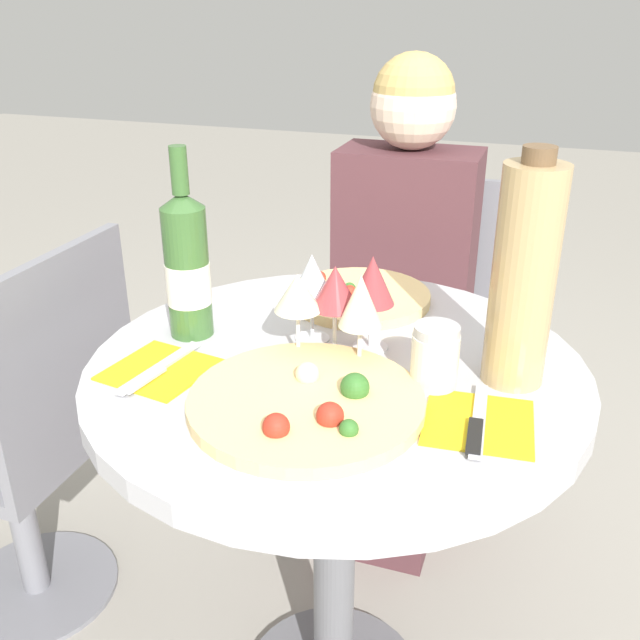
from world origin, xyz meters
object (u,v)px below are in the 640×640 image
(chair_behind_diner, at_px, (405,348))
(wine_bottle, at_px, (187,266))
(dining_table, at_px, (336,436))
(seated_diner, at_px, (396,328))
(pizza_large, at_px, (307,401))
(chair_empty_side, at_px, (30,446))
(tall_carafe, at_px, (524,276))

(chair_behind_diner, relative_size, wine_bottle, 2.65)
(dining_table, distance_m, seated_diner, 0.59)
(pizza_large, distance_m, wine_bottle, 0.35)
(dining_table, xyz_separation_m, pizza_large, (0.00, -0.15, 0.15))
(dining_table, bearing_deg, chair_empty_side, 178.34)
(seated_diner, bearing_deg, chair_behind_diner, -90.00)
(dining_table, relative_size, tall_carafe, 2.26)
(seated_diner, height_order, wine_bottle, seated_diner)
(seated_diner, relative_size, tall_carafe, 3.30)
(seated_diner, height_order, chair_empty_side, seated_diner)
(chair_behind_diner, relative_size, chair_empty_side, 1.00)
(tall_carafe, bearing_deg, pizza_large, -145.85)
(chair_behind_diner, distance_m, chair_empty_side, 0.96)
(seated_diner, distance_m, pizza_large, 0.77)
(wine_bottle, bearing_deg, tall_carafe, 1.32)
(chair_behind_diner, distance_m, tall_carafe, 0.90)
(seated_diner, distance_m, chair_empty_side, 0.88)
(wine_bottle, bearing_deg, seated_diner, 66.38)
(chair_behind_diner, xyz_separation_m, tall_carafe, (0.30, -0.68, 0.50))
(seated_diner, height_order, pizza_large, seated_diner)
(dining_table, xyz_separation_m, tall_carafe, (0.27, 0.04, 0.31))
(wine_bottle, bearing_deg, pizza_large, -31.84)
(seated_diner, xyz_separation_m, pizza_large, (0.03, -0.73, 0.22))
(chair_empty_side, bearing_deg, chair_behind_diner, -43.14)
(chair_empty_side, relative_size, pizza_large, 2.53)
(chair_empty_side, xyz_separation_m, wine_bottle, (0.41, 0.00, 0.45))
(dining_table, distance_m, chair_empty_side, 0.71)
(chair_empty_side, bearing_deg, dining_table, -91.66)
(dining_table, relative_size, chair_behind_diner, 0.93)
(seated_diner, distance_m, tall_carafe, 0.73)
(dining_table, height_order, tall_carafe, tall_carafe)
(chair_empty_side, bearing_deg, wine_bottle, -89.38)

